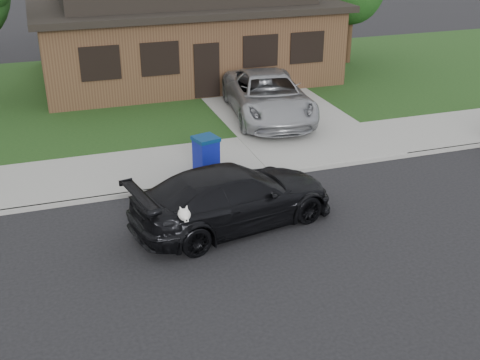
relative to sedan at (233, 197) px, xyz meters
name	(u,v)px	position (x,y,z in m)	size (l,w,h in m)	color
ground	(169,262)	(-1.87, -1.18, -0.73)	(120.00, 120.00, 0.00)	black
sidewalk	(131,171)	(-1.87, 3.82, -0.67)	(60.00, 3.00, 0.12)	gray
curb	(140,193)	(-1.87, 2.32, -0.67)	(60.00, 0.12, 0.12)	gray
lawn	(98,95)	(-1.87, 11.82, -0.67)	(60.00, 13.00, 0.13)	#193814
driveway	(264,102)	(4.13, 8.82, -0.66)	(4.50, 13.00, 0.14)	gray
sedan	(233,197)	(0.00, 0.00, 0.00)	(5.35, 3.01, 1.46)	black
minivan	(268,96)	(3.56, 6.91, 0.18)	(2.56, 5.56, 1.54)	#A3A5AA
recycling_bin	(206,154)	(0.17, 2.98, -0.08)	(0.77, 0.77, 1.05)	navy
house	(181,28)	(2.13, 13.81, 1.40)	(12.60, 8.60, 4.65)	#422B1C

